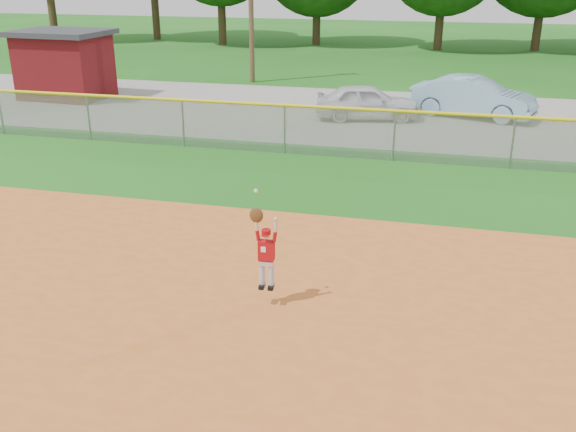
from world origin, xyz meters
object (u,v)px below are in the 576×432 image
(utility_shed, at_px, (64,64))
(car_white_a, at_px, (367,102))
(ballplayer, at_px, (265,249))
(car_blue, at_px, (473,97))

(utility_shed, bearing_deg, car_white_a, -4.39)
(car_white_a, height_order, ballplayer, ballplayer)
(utility_shed, bearing_deg, ballplayer, -49.35)
(car_white_a, relative_size, car_blue, 0.84)
(car_white_a, bearing_deg, car_blue, -82.92)
(utility_shed, height_order, ballplayer, utility_shed)
(car_white_a, distance_m, car_blue, 4.07)
(car_blue, xyz_separation_m, utility_shed, (-17.00, -0.34, 0.69))
(car_white_a, bearing_deg, ballplayer, 168.26)
(car_blue, bearing_deg, ballplayer, -176.64)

